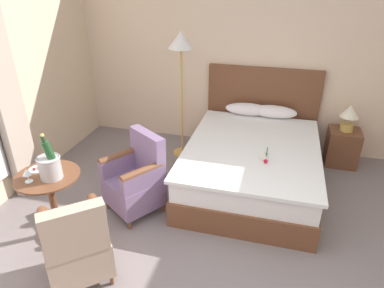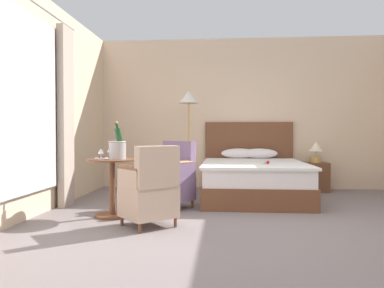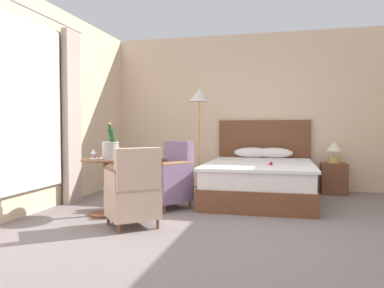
# 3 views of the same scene
# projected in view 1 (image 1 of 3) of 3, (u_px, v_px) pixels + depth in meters

# --- Properties ---
(wall_headboard_side) EXTENTS (5.49, 0.12, 2.87)m
(wall_headboard_side) POSITION_uv_depth(u_px,v_px,m) (256.00, 54.00, 4.97)
(wall_headboard_side) COLOR beige
(wall_headboard_side) RESTS_ON ground
(bed) EXTENTS (1.65, 2.26, 1.27)m
(bed) POSITION_uv_depth(u_px,v_px,m) (252.00, 159.00, 4.45)
(bed) COLOR brown
(bed) RESTS_ON ground
(nightstand) EXTENTS (0.45, 0.39, 0.53)m
(nightstand) POSITION_uv_depth(u_px,v_px,m) (342.00, 147.00, 4.89)
(nightstand) COLOR brown
(nightstand) RESTS_ON ground
(bedside_lamp) EXTENTS (0.26, 0.26, 0.37)m
(bedside_lamp) POSITION_uv_depth(u_px,v_px,m) (349.00, 115.00, 4.66)
(bedside_lamp) COLOR gold
(bedside_lamp) RESTS_ON nightstand
(floor_lamp_brass) EXTENTS (0.35, 0.35, 1.82)m
(floor_lamp_brass) POSITION_uv_depth(u_px,v_px,m) (181.00, 52.00, 4.57)
(floor_lamp_brass) COLOR gold
(floor_lamp_brass) RESTS_ON ground
(side_table_round) EXTENTS (0.63, 0.63, 0.72)m
(side_table_round) POSITION_uv_depth(u_px,v_px,m) (53.00, 201.00, 3.50)
(side_table_round) COLOR brown
(side_table_round) RESTS_ON ground
(champagne_bucket) EXTENTS (0.22, 0.22, 0.47)m
(champagne_bucket) POSITION_uv_depth(u_px,v_px,m) (50.00, 165.00, 3.26)
(champagne_bucket) COLOR #B7B1B2
(champagne_bucket) RESTS_ON side_table_round
(wine_glass_near_bucket) EXTENTS (0.08, 0.08, 0.15)m
(wine_glass_near_bucket) POSITION_uv_depth(u_px,v_px,m) (48.00, 158.00, 3.46)
(wine_glass_near_bucket) COLOR white
(wine_glass_near_bucket) RESTS_ON side_table_round
(wine_glass_near_edge) EXTENTS (0.08, 0.08, 0.14)m
(wine_glass_near_edge) POSITION_uv_depth(u_px,v_px,m) (27.00, 173.00, 3.22)
(wine_glass_near_edge) COLOR white
(wine_glass_near_edge) RESTS_ON side_table_round
(snack_plate) EXTENTS (0.17, 0.17, 0.04)m
(snack_plate) POSITION_uv_depth(u_px,v_px,m) (37.00, 169.00, 3.45)
(snack_plate) COLOR white
(snack_plate) RESTS_ON side_table_round
(armchair_by_window) EXTENTS (0.76, 0.76, 0.94)m
(armchair_by_window) POSITION_uv_depth(u_px,v_px,m) (136.00, 179.00, 3.88)
(armchair_by_window) COLOR brown
(armchair_by_window) RESTS_ON ground
(armchair_facing_bed) EXTENTS (0.73, 0.73, 0.91)m
(armchair_facing_bed) POSITION_uv_depth(u_px,v_px,m) (77.00, 245.00, 2.96)
(armchair_facing_bed) COLOR brown
(armchair_facing_bed) RESTS_ON ground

